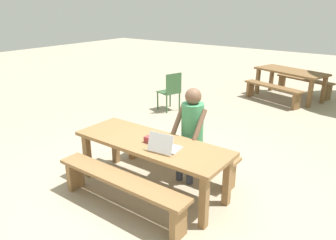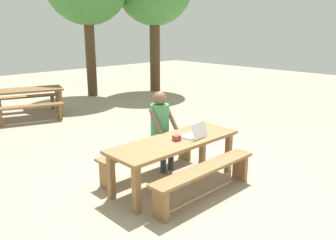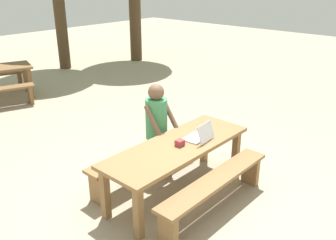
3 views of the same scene
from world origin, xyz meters
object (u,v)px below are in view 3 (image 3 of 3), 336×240
at_px(picnic_table_front, 177,151).
at_px(small_pouch, 180,143).
at_px(laptop, 200,136).
at_px(person_seated, 158,122).

relative_size(picnic_table_front, small_pouch, 20.82).
height_order(picnic_table_front, laptop, laptop).
bearing_deg(laptop, picnic_table_front, -28.22).
relative_size(picnic_table_front, person_seated, 1.60).
xyz_separation_m(laptop, small_pouch, (-0.32, 0.08, -0.02)).
relative_size(laptop, small_pouch, 3.53).
bearing_deg(person_seated, small_pouch, -112.21).
xyz_separation_m(picnic_table_front, laptop, (0.31, -0.12, 0.16)).
xyz_separation_m(picnic_table_front, small_pouch, (-0.01, -0.04, 0.14)).
height_order(laptop, person_seated, person_seated).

